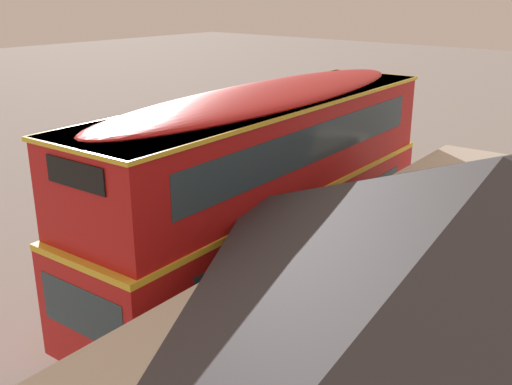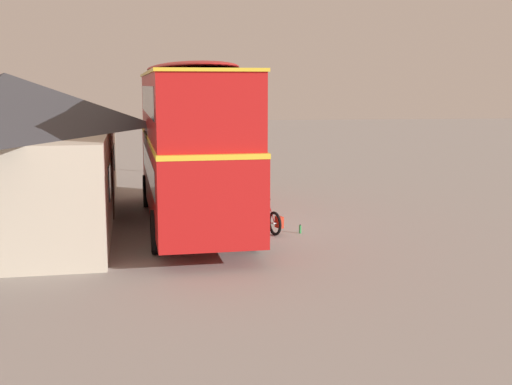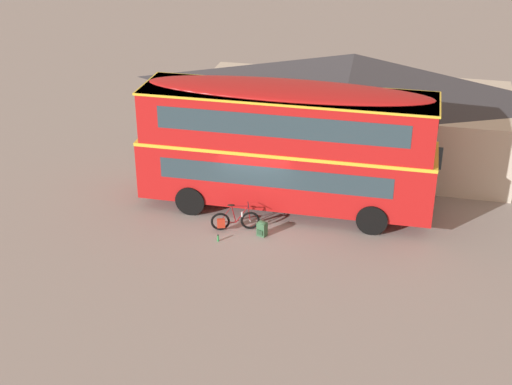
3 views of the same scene
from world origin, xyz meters
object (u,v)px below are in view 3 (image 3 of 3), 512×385
object	(u,v)px
backpack_on_ground	(262,228)
double_decker_bus	(286,143)
touring_bicycle	(234,221)
water_bottle_green_metal	(218,238)

from	to	relation	value
backpack_on_ground	double_decker_bus	bearing A→B (deg)	83.22
touring_bicycle	backpack_on_ground	distance (m)	1.08
double_decker_bus	touring_bicycle	bearing A→B (deg)	-122.31
double_decker_bus	water_bottle_green_metal	world-z (taller)	double_decker_bus
backpack_on_ground	water_bottle_green_metal	world-z (taller)	backpack_on_ground
double_decker_bus	backpack_on_ground	world-z (taller)	double_decker_bus
touring_bicycle	backpack_on_ground	xyz separation A→B (m)	(1.07, -0.10, -0.08)
touring_bicycle	backpack_on_ground	bearing A→B (deg)	-5.09
touring_bicycle	backpack_on_ground	world-z (taller)	touring_bicycle
double_decker_bus	backpack_on_ground	xyz separation A→B (m)	(-0.26, -2.21, -2.36)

